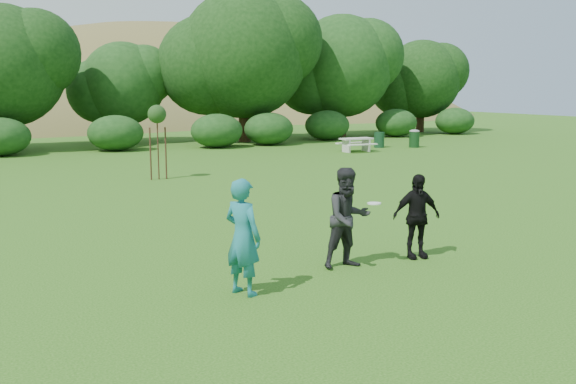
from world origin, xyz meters
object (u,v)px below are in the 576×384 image
Objects in this scene: player_black at (416,216)px; trash_can_lidded at (414,138)px; player_teal at (243,237)px; sapling at (157,116)px; trash_can_near at (379,140)px; player_grey at (348,218)px; picnic_table at (356,142)px.

player_black is 25.06m from trash_can_lidded.
player_teal reaches higher than trash_can_lidded.
player_black is 0.62× the size of sapling.
trash_can_near is (17.96, 20.98, -0.56)m from player_teal.
player_black is 13.84m from sapling.
player_black is at bearing 0.90° from player_grey.
player_black is at bearing -128.71° from trash_can_lidded.
player_grey is at bearing -90.99° from sapling.
player_grey is at bearing -169.20° from player_black.
trash_can_lidded is at bearing -69.16° from player_teal.
sapling is at bearing -35.38° from player_teal.
player_teal is at bearing -128.23° from picnic_table.
picnic_table is at bearing -150.42° from trash_can_near.
trash_can_lidded reaches higher than picnic_table.
sapling is at bearing 108.50° from player_black.
sapling is at bearing -157.17° from picnic_table.
sapling is 1.58× the size of picnic_table.
trash_can_near is at bearing -65.08° from player_teal.
trash_can_near is (13.82, 20.48, -0.43)m from player_black.
player_grey is 1.89× the size of trash_can_lidded.
player_teal is at bearing -134.64° from trash_can_lidded.
trash_can_lidded reaches higher than trash_can_near.
player_grey is 13.71m from sapling.
player_grey is at bearing -101.86° from player_teal.
player_grey reaches higher than trash_can_lidded.
player_grey is at bearing -127.15° from trash_can_near.
player_black is (1.65, -0.05, -0.11)m from player_grey.
sapling is (2.72, 14.19, 1.41)m from player_teal.
player_teal is at bearing -130.56° from trash_can_near.
player_teal is at bearing -100.86° from sapling.
player_grey is 22.93m from picnic_table.
trash_can_lidded is (19.81, 20.06, -0.47)m from player_teal.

